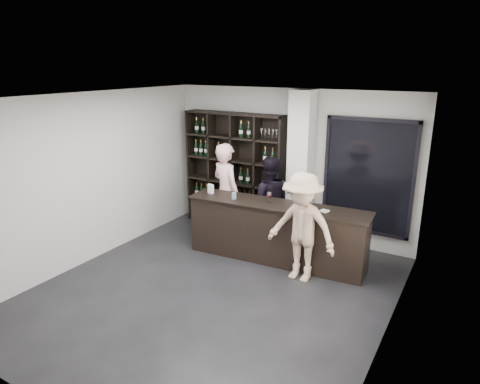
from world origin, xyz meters
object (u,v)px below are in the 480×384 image
Objects in this scene: taster_black at (269,201)px; wine_shelf at (234,171)px; tasting_counter at (276,232)px; customer at (302,228)px; taster_pink at (226,192)px.

wine_shelf is at bearing -50.04° from taster_black.
wine_shelf is 0.75× the size of tasting_counter.
taster_black is 0.97× the size of customer.
wine_shelf is at bearing 149.43° from customer.
tasting_counter is at bearing 102.40° from taster_black.
wine_shelf reaches higher than taster_black.
taster_pink reaches higher than tasting_counter.
taster_black is 1.48m from customer.
taster_pink reaches higher than taster_black.
customer is (0.63, -0.41, 0.36)m from tasting_counter.
tasting_counter is 1.66× the size of taster_pink.
taster_pink is at bearing 161.87° from customer.
taster_pink is 1.09× the size of customer.
customer is at bearing 112.35° from taster_black.
taster_black is at bearing -142.71° from taster_pink.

